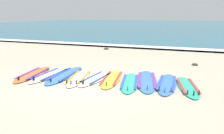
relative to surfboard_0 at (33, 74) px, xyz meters
The scene contains 15 objects.
ground_plane 2.29m from the surfboard_0, ahead, with size 80.00×80.00×0.00m, color #B7AD93.
sea 37.27m from the surfboard_0, 86.48° to the left, with size 80.00×60.00×0.10m, color #23667A.
wave_foam_strip 7.98m from the surfboard_0, 73.35° to the left, with size 80.00×0.89×0.11m, color white.
surfboard_0 is the anchor object (origin of this frame).
surfboard_1 0.64m from the surfboard_0, 12.96° to the left, with size 0.57×2.29×0.18m.
surfboard_2 1.16m from the surfboard_0, 14.37° to the left, with size 0.83×2.55×0.18m.
surfboard_3 1.75m from the surfboard_0, ahead, with size 1.02×2.27×0.18m.
surfboard_4 2.35m from the surfboard_0, ahead, with size 0.71×2.10×0.18m.
surfboard_5 2.85m from the surfboard_0, ahead, with size 0.93×2.32×0.18m.
surfboard_6 3.50m from the surfboard_0, ahead, with size 0.98×2.23×0.18m.
surfboard_7 4.00m from the surfboard_0, ahead, with size 1.15×2.58×0.18m.
surfboard_8 4.63m from the surfboard_0, ahead, with size 0.69×2.30×0.18m.
surfboard_9 5.22m from the surfboard_0, ahead, with size 0.96×2.15×0.18m.
seaweed_clump_near_shoreline 6.48m from the surfboard_0, 33.49° to the left, with size 0.26×0.21×0.09m, color #2D381E.
seaweed_clump_mid_sand 6.35m from the surfboard_0, 87.22° to the left, with size 0.31×0.25×0.11m, color #2D381E.
Camera 1 is at (2.99, -6.26, 2.12)m, focal length 36.15 mm.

